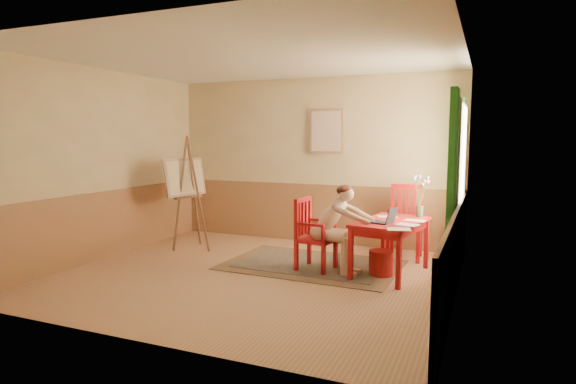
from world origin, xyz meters
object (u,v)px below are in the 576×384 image
at_px(table, 391,227).
at_px(figure, 335,224).
at_px(chair_left, 313,234).
at_px(laptop, 383,220).
at_px(easel, 186,182).
at_px(chair_back, 405,222).

distance_m(table, figure, 0.73).
xyz_separation_m(chair_left, laptop, (0.96, -0.06, 0.27)).
bearing_deg(easel, laptop, -9.06).
bearing_deg(chair_back, figure, -121.06).
distance_m(chair_back, laptop, 1.25).
height_order(chair_back, figure, figure).
height_order(table, laptop, laptop).
distance_m(table, easel, 3.40).
relative_size(laptop, easel, 0.22).
distance_m(laptop, easel, 3.36).
xyz_separation_m(laptop, easel, (-3.31, 0.53, 0.32)).
xyz_separation_m(figure, easel, (-2.66, 0.50, 0.43)).
relative_size(chair_left, figure, 0.83).
relative_size(table, chair_back, 1.20).
bearing_deg(chair_left, figure, -5.93).
height_order(chair_left, laptop, chair_left).
xyz_separation_m(chair_back, figure, (-0.72, -1.20, 0.11)).
distance_m(chair_left, chair_back, 1.57).
bearing_deg(laptop, easel, 170.94).
bearing_deg(chair_back, table, -92.06).
bearing_deg(laptop, figure, 177.97).
relative_size(table, easel, 0.71).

